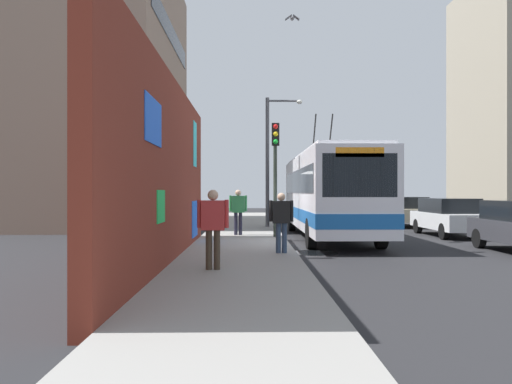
{
  "coord_description": "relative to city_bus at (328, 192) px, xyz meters",
  "views": [
    {
      "loc": [
        -17.02,
        1.31,
        1.84
      ],
      "look_at": [
        2.9,
        1.06,
        1.84
      ],
      "focal_mm": 35.14,
      "sensor_mm": 36.0,
      "label": 1
    }
  ],
  "objects": [
    {
      "name": "pedestrian_near_wall",
      "position": [
        -8.87,
        3.92,
        -0.67
      ],
      "size": [
        0.23,
        0.69,
        1.74
      ],
      "color": "#3F3326",
      "rests_on": "sidewalk_slab"
    },
    {
      "name": "building_far_left",
      "position": [
        8.64,
        11.0,
        5.61
      ],
      "size": [
        13.79,
        6.89,
        14.93
      ],
      "color": "gray",
      "rests_on": "ground_plane"
    },
    {
      "name": "traffic_light",
      "position": [
        -1.0,
        2.15,
        1.18
      ],
      "size": [
        0.49,
        0.28,
        4.3
      ],
      "color": "#2D382D",
      "rests_on": "sidewalk_slab"
    },
    {
      "name": "sidewalk_slab",
      "position": [
        -2.78,
        3.4,
        -1.78
      ],
      "size": [
        48.0,
        3.2,
        0.15
      ],
      "primitive_type": "cube",
      "color": "gray",
      "rests_on": "ground_plane"
    },
    {
      "name": "pedestrian_at_curb",
      "position": [
        -5.92,
        2.23,
        -0.72
      ],
      "size": [
        0.22,
        0.67,
        1.67
      ],
      "color": "#2D3F59",
      "rests_on": "sidewalk_slab"
    },
    {
      "name": "curbside_puddle",
      "position": [
        -4.67,
        1.2,
        -1.85
      ],
      "size": [
        1.46,
        1.46,
        0.0
      ],
      "primitive_type": "cylinder",
      "color": "black",
      "rests_on": "ground_plane"
    },
    {
      "name": "parked_car_champagne",
      "position": [
        6.73,
        -5.2,
        -1.02
      ],
      "size": [
        4.08,
        1.92,
        1.58
      ],
      "color": "#C6B793",
      "rests_on": "ground_plane"
    },
    {
      "name": "ground_plane",
      "position": [
        -2.78,
        1.8,
        -1.85
      ],
      "size": [
        80.0,
        80.0,
        0.0
      ],
      "primitive_type": "plane",
      "color": "#232326"
    },
    {
      "name": "parked_car_white",
      "position": [
        0.95,
        -5.2,
        -1.02
      ],
      "size": [
        4.56,
        1.84,
        1.58
      ],
      "color": "white",
      "rests_on": "ground_plane"
    },
    {
      "name": "parked_car_silver",
      "position": [
        13.07,
        -5.2,
        -1.02
      ],
      "size": [
        4.88,
        1.74,
        1.58
      ],
      "color": "#B7B7BC",
      "rests_on": "ground_plane"
    },
    {
      "name": "city_bus",
      "position": [
        0.0,
        0.0,
        0.0
      ],
      "size": [
        11.46,
        2.55,
        5.12
      ],
      "color": "silver",
      "rests_on": "ground_plane"
    },
    {
      "name": "graffiti_wall",
      "position": [
        -7.14,
        5.15,
        0.5
      ],
      "size": [
        13.26,
        0.32,
        4.71
      ],
      "color": "maroon",
      "rests_on": "ground_plane"
    },
    {
      "name": "pedestrian_midblock",
      "position": [
        -0.07,
        3.57,
        -0.64
      ],
      "size": [
        0.24,
        0.7,
        1.78
      ],
      "color": "#1E1E2D",
      "rests_on": "sidewalk_slab"
    },
    {
      "name": "street_lamp",
      "position": [
        4.66,
        2.04,
        1.94
      ],
      "size": [
        0.44,
        1.8,
        6.3
      ],
      "color": "#4C4C51",
      "rests_on": "sidewalk_slab"
    }
  ]
}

